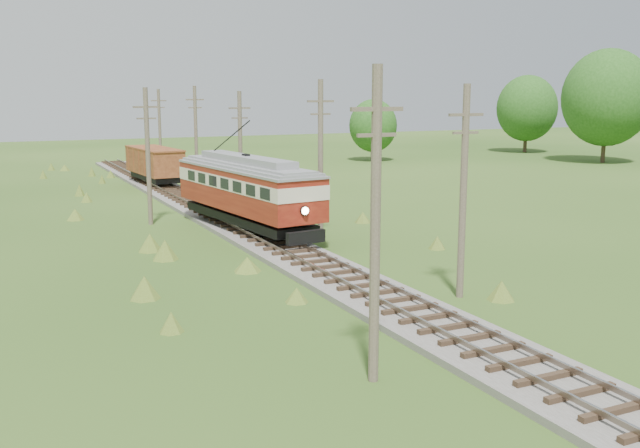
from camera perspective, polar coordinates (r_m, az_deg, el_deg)
railbed_main at (r=42.18m, az=-5.65°, el=-0.63°), size 3.60×96.00×0.57m
streetcar at (r=42.14m, az=-5.90°, el=2.98°), size 4.67×13.62×6.17m
gondola at (r=65.43m, az=-13.10°, el=4.79°), size 3.53×8.99×2.92m
gravel_pile at (r=61.61m, az=-8.00°, el=3.15°), size 3.32×3.52×1.21m
utility_pole_r_2 at (r=29.01m, az=11.40°, el=2.68°), size 1.60×0.30×8.60m
utility_pole_r_3 at (r=40.03m, az=0.05°, el=5.25°), size 1.60×0.30×9.00m
utility_pole_r_4 at (r=51.98m, az=-6.39°, el=6.03°), size 1.60×0.30×8.40m
utility_pole_r_5 at (r=64.47m, az=-9.90°, el=7.00°), size 1.60×0.30×8.90m
utility_pole_r_6 at (r=77.00m, az=-12.69°, el=7.35°), size 1.60×0.30×8.70m
utility_pole_l_a at (r=19.92m, az=4.45°, el=-0.01°), size 1.60×0.30×9.00m
utility_pole_l_b at (r=46.11m, az=-13.60°, el=5.38°), size 1.60×0.30×8.60m
tree_right_4 at (r=92.69m, az=21.98°, el=9.35°), size 10.50×10.50×13.53m
tree_right_5 at (r=105.55m, az=16.22°, el=8.88°), size 8.40×8.40×10.82m
tree_mid_b at (r=88.74m, az=4.27°, el=7.85°), size 5.88×5.88×7.57m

